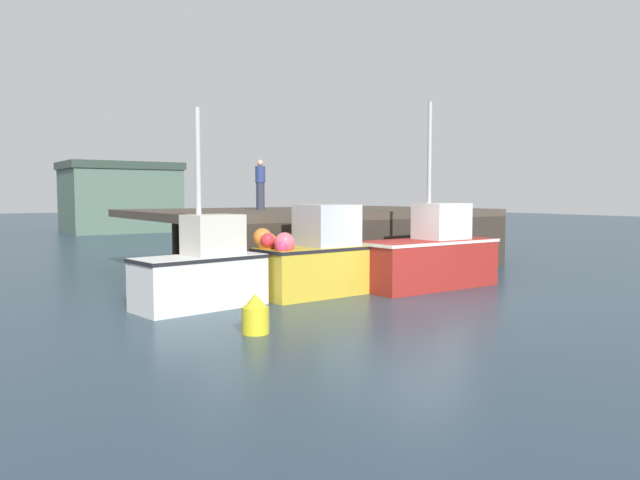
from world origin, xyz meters
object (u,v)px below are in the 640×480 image
object	(u,v)px
mooring_buoy_foreground	(255,315)
fishing_boat_near_right	(315,258)
fishing_boat_near_left	(202,271)
fishing_boat_mid	(430,256)
rowboat	(457,273)
dockworker	(260,185)

from	to	relation	value
mooring_buoy_foreground	fishing_boat_near_right	bearing A→B (deg)	41.51
mooring_buoy_foreground	fishing_boat_near_left	bearing A→B (deg)	85.15
fishing_boat_mid	rowboat	world-z (taller)	fishing_boat_mid
fishing_boat_mid	rowboat	bearing A→B (deg)	20.79
mooring_buoy_foreground	dockworker	bearing A→B (deg)	60.53
fishing_boat_near_left	fishing_boat_near_right	size ratio (longest dim) A/B	1.44
mooring_buoy_foreground	rowboat	bearing A→B (deg)	19.04
fishing_boat_mid	fishing_boat_near_left	bearing A→B (deg)	173.31
fishing_boat_near_right	mooring_buoy_foreground	bearing A→B (deg)	-138.49
fishing_boat_mid	mooring_buoy_foreground	size ratio (longest dim) A/B	6.75
fishing_boat_near_right	rowboat	world-z (taller)	fishing_boat_near_right
fishing_boat_near_left	dockworker	size ratio (longest dim) A/B	2.63
fishing_boat_near_right	rowboat	size ratio (longest dim) A/B	1.81
fishing_boat_near_left	dockworker	world-z (taller)	fishing_boat_near_left
rowboat	mooring_buoy_foreground	size ratio (longest dim) A/B	2.29
rowboat	fishing_boat_near_right	bearing A→B (deg)	-179.84
fishing_boat_mid	dockworker	xyz separation A→B (m)	(-1.77, 6.42, 2.04)
fishing_boat_near_right	fishing_boat_near_left	bearing A→B (deg)	178.90
fishing_boat_mid	rowboat	xyz separation A→B (m)	(1.86, 0.71, -0.69)
fishing_boat_near_right	rowboat	bearing A→B (deg)	0.16
fishing_boat_mid	dockworker	size ratio (longest dim) A/B	2.96
fishing_boat_near_right	mooring_buoy_foreground	world-z (taller)	fishing_boat_near_right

